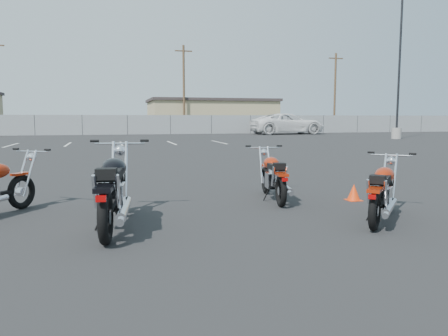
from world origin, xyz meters
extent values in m
plane|color=black|center=(0.00, 0.00, 0.00)|extent=(120.00, 120.00, 0.00)
torus|color=black|center=(-3.12, 1.16, 0.29)|extent=(0.41, 0.53, 0.57)
cylinder|color=silver|center=(-3.12, 1.16, 0.29)|extent=(0.16, 0.18, 0.15)
cube|color=#982109|center=(-3.12, 1.16, 0.59)|extent=(0.28, 0.34, 0.04)
cylinder|color=silver|center=(-2.99, 1.21, 0.59)|extent=(0.25, 0.34, 0.75)
cylinder|color=silver|center=(-3.13, 1.31, 0.59)|extent=(0.25, 0.34, 0.75)
sphere|color=silver|center=(-2.97, 1.39, 0.84)|extent=(0.21, 0.21, 0.15)
cylinder|color=silver|center=(-2.96, 1.40, 0.94)|extent=(0.57, 0.40, 0.03)
cylinder|color=black|center=(-2.70, 1.20, 0.97)|extent=(0.11, 0.09, 0.03)
cylinder|color=black|center=(-3.25, 1.57, 0.97)|extent=(0.11, 0.09, 0.03)
torus|color=black|center=(-1.57, 0.28, 0.34)|extent=(0.20, 0.68, 0.67)
cylinder|color=silver|center=(-1.57, 0.28, 0.34)|extent=(0.13, 0.19, 0.18)
torus|color=black|center=(-1.76, -1.33, 0.34)|extent=(0.20, 0.68, 0.67)
cylinder|color=silver|center=(-1.76, -1.33, 0.34)|extent=(0.13, 0.19, 0.18)
cube|color=black|center=(-1.66, -0.53, 0.38)|extent=(0.25, 1.18, 0.07)
cube|color=silver|center=(-1.67, -0.58, 0.45)|extent=(0.36, 0.46, 0.34)
cylinder|color=silver|center=(-1.67, -0.58, 0.65)|extent=(0.26, 0.30, 0.30)
ellipsoid|color=black|center=(-1.64, -0.33, 0.80)|extent=(0.42, 0.68, 0.29)
cube|color=black|center=(-1.70, -0.86, 0.78)|extent=(0.36, 0.65, 0.11)
cube|color=black|center=(-1.74, -1.14, 0.83)|extent=(0.27, 0.23, 0.13)
cube|color=black|center=(-1.76, -1.36, 0.69)|extent=(0.26, 0.49, 0.06)
cube|color=black|center=(-1.57, 0.28, 0.69)|extent=(0.19, 0.39, 0.04)
cylinder|color=silver|center=(-1.61, -1.18, 0.61)|extent=(0.08, 0.21, 0.44)
cylinder|color=silver|center=(-1.87, -1.15, 0.61)|extent=(0.08, 0.21, 0.44)
cylinder|color=silver|center=(-1.53, -0.88, 0.31)|extent=(0.25, 1.24, 0.14)
cylinder|color=silver|center=(-1.57, -1.24, 0.34)|extent=(0.18, 0.41, 0.15)
cylinder|color=silver|center=(-1.45, 0.40, 0.69)|extent=(0.10, 0.45, 0.88)
cylinder|color=silver|center=(-1.65, 0.42, 0.69)|extent=(0.10, 0.45, 0.88)
sphere|color=silver|center=(-1.53, 0.59, 0.98)|extent=(0.20, 0.20, 0.18)
cylinder|color=silver|center=(-1.53, 0.61, 1.10)|extent=(0.78, 0.13, 0.03)
cylinder|color=black|center=(-1.14, 0.54, 1.14)|extent=(0.14, 0.06, 0.04)
cylinder|color=black|center=(-1.92, 0.63, 1.14)|extent=(0.14, 0.06, 0.04)
cylinder|color=black|center=(-1.83, -0.62, 0.17)|extent=(0.18, 0.05, 0.34)
cube|color=#990505|center=(-1.80, -1.64, 0.61)|extent=(0.12, 0.08, 0.07)
torus|color=black|center=(1.31, 1.53, 0.28)|extent=(0.19, 0.56, 0.55)
cylinder|color=silver|center=(1.31, 1.53, 0.28)|extent=(0.11, 0.16, 0.15)
torus|color=black|center=(1.10, 0.21, 0.28)|extent=(0.19, 0.56, 0.55)
cylinder|color=silver|center=(1.10, 0.21, 0.28)|extent=(0.11, 0.16, 0.15)
cube|color=black|center=(1.20, 0.87, 0.31)|extent=(0.25, 0.97, 0.06)
cube|color=silver|center=(1.20, 0.83, 0.37)|extent=(0.31, 0.39, 0.28)
cylinder|color=silver|center=(1.20, 0.83, 0.53)|extent=(0.22, 0.26, 0.24)
ellipsoid|color=#982109|center=(1.23, 1.04, 0.66)|extent=(0.36, 0.57, 0.24)
cube|color=black|center=(1.16, 0.60, 0.64)|extent=(0.32, 0.54, 0.09)
cube|color=black|center=(1.12, 0.37, 0.68)|extent=(0.23, 0.20, 0.11)
cube|color=#982109|center=(1.09, 0.20, 0.57)|extent=(0.23, 0.41, 0.05)
cube|color=#982109|center=(1.31, 1.53, 0.57)|extent=(0.17, 0.33, 0.04)
cylinder|color=silver|center=(1.23, 0.33, 0.51)|extent=(0.07, 0.17, 0.36)
cylinder|color=silver|center=(1.01, 0.37, 0.51)|extent=(0.07, 0.17, 0.36)
cylinder|color=silver|center=(1.31, 0.58, 0.26)|extent=(0.24, 1.01, 0.12)
cylinder|color=silver|center=(1.26, 0.29, 0.28)|extent=(0.16, 0.34, 0.12)
cylinder|color=silver|center=(1.41, 1.63, 0.57)|extent=(0.10, 0.37, 0.73)
cylinder|color=silver|center=(1.25, 1.65, 0.57)|extent=(0.10, 0.37, 0.73)
sphere|color=silver|center=(1.35, 1.78, 0.81)|extent=(0.17, 0.17, 0.15)
cylinder|color=silver|center=(1.36, 1.80, 0.90)|extent=(0.64, 0.13, 0.03)
cylinder|color=black|center=(1.67, 1.73, 0.94)|extent=(0.11, 0.05, 0.03)
cylinder|color=black|center=(1.04, 1.84, 0.94)|extent=(0.11, 0.05, 0.03)
cylinder|color=black|center=(1.06, 0.80, 0.14)|extent=(0.15, 0.04, 0.28)
cube|color=#990505|center=(1.06, -0.04, 0.51)|extent=(0.10, 0.07, 0.06)
torus|color=black|center=(2.59, -0.60, 0.27)|extent=(0.44, 0.47, 0.55)
cylinder|color=silver|center=(2.59, -0.60, 0.27)|extent=(0.17, 0.17, 0.15)
torus|color=black|center=(1.70, -1.58, 0.27)|extent=(0.44, 0.47, 0.55)
cylinder|color=silver|center=(1.70, -1.58, 0.27)|extent=(0.17, 0.17, 0.15)
cube|color=black|center=(2.15, -1.09, 0.31)|extent=(0.71, 0.77, 0.05)
cube|color=silver|center=(2.12, -1.12, 0.37)|extent=(0.42, 0.43, 0.27)
cylinder|color=silver|center=(2.12, -1.12, 0.53)|extent=(0.29, 0.29, 0.24)
ellipsoid|color=#982109|center=(2.26, -0.97, 0.66)|extent=(0.56, 0.58, 0.23)
cube|color=black|center=(1.96, -1.29, 0.64)|extent=(0.51, 0.53, 0.09)
cube|color=black|center=(1.81, -1.46, 0.68)|extent=(0.26, 0.26, 0.11)
cube|color=#982109|center=(1.69, -1.59, 0.56)|extent=(0.38, 0.39, 0.05)
cube|color=#982109|center=(2.59, -0.60, 0.56)|extent=(0.30, 0.31, 0.04)
cylinder|color=silver|center=(1.87, -1.55, 0.50)|extent=(0.15, 0.16, 0.36)
cylinder|color=silver|center=(1.71, -1.41, 0.50)|extent=(0.15, 0.16, 0.36)
cylinder|color=silver|center=(2.07, -1.39, 0.26)|extent=(0.74, 0.80, 0.12)
cylinder|color=silver|center=(1.87, -1.61, 0.27)|extent=(0.30, 0.31, 0.12)
cylinder|color=silver|center=(2.73, -0.57, 0.57)|extent=(0.28, 0.30, 0.72)
cylinder|color=silver|center=(2.61, -0.46, 0.57)|extent=(0.28, 0.30, 0.72)
sphere|color=silver|center=(2.77, -0.41, 0.80)|extent=(0.21, 0.21, 0.15)
cylinder|color=silver|center=(2.78, -0.40, 0.90)|extent=(0.49, 0.45, 0.03)
cylinder|color=black|center=(3.00, -0.63, 0.93)|extent=(0.10, 0.10, 0.03)
cylinder|color=black|center=(2.53, -0.20, 0.93)|extent=(0.10, 0.10, 0.03)
cylinder|color=black|center=(1.99, -1.07, 0.14)|extent=(0.12, 0.11, 0.27)
cube|color=#990505|center=(1.53, -1.77, 0.50)|extent=(0.10, 0.10, 0.05)
cone|color=#FF3D0D|center=(2.62, 0.44, 0.16)|extent=(0.23, 0.23, 0.29)
cube|color=#FF3D0D|center=(2.62, 0.44, 0.00)|extent=(0.25, 0.25, 0.01)
cylinder|color=gray|center=(18.77, 21.26, 0.40)|extent=(0.70, 0.70, 0.80)
cylinder|color=black|center=(18.77, 21.26, 5.76)|extent=(0.16, 0.16, 9.91)
cube|color=gray|center=(0.00, 35.00, 0.90)|extent=(80.00, 0.04, 1.80)
cylinder|color=black|center=(-8.00, 35.00, 0.90)|extent=(0.06, 0.06, 1.80)
cylinder|color=black|center=(-4.00, 35.00, 0.90)|extent=(0.06, 0.06, 1.80)
cylinder|color=black|center=(0.00, 35.00, 0.90)|extent=(0.06, 0.06, 1.80)
cylinder|color=black|center=(4.00, 35.00, 0.90)|extent=(0.06, 0.06, 1.80)
cylinder|color=black|center=(8.00, 35.00, 0.90)|extent=(0.06, 0.06, 1.80)
cylinder|color=black|center=(12.00, 35.00, 0.90)|extent=(0.06, 0.06, 1.80)
cylinder|color=black|center=(16.00, 35.00, 0.90)|extent=(0.06, 0.06, 1.80)
cylinder|color=black|center=(20.00, 35.00, 0.90)|extent=(0.06, 0.06, 1.80)
cylinder|color=black|center=(24.00, 35.00, 0.90)|extent=(0.06, 0.06, 1.80)
cylinder|color=black|center=(28.00, 35.00, 0.90)|extent=(0.06, 0.06, 1.80)
cylinder|color=black|center=(32.00, 35.00, 0.90)|extent=(0.06, 0.06, 1.80)
cube|color=tan|center=(10.00, 44.00, 1.70)|extent=(14.00, 9.00, 3.40)
cube|color=#382F2F|center=(10.00, 44.00, 3.55)|extent=(14.40, 9.40, 0.30)
cylinder|color=#493422|center=(6.00, 39.00, 4.50)|extent=(0.24, 0.24, 9.00)
cube|color=#493422|center=(6.00, 39.00, 8.40)|extent=(1.80, 0.12, 0.12)
cylinder|color=#493422|center=(24.00, 40.00, 4.50)|extent=(0.24, 0.24, 9.00)
cube|color=#493422|center=(24.00, 40.00, 8.40)|extent=(1.80, 0.12, 0.12)
cube|color=silver|center=(-7.00, 20.00, 0.00)|extent=(0.12, 4.00, 0.01)
cube|color=silver|center=(-4.00, 20.00, 0.00)|extent=(0.12, 4.00, 0.01)
cube|color=silver|center=(-1.00, 20.00, 0.00)|extent=(0.12, 4.00, 0.01)
cube|color=silver|center=(2.00, 20.00, 0.00)|extent=(0.12, 4.00, 0.01)
cube|color=silver|center=(5.00, 20.00, 0.00)|extent=(0.12, 4.00, 0.01)
imported|color=white|center=(14.77, 32.16, 1.54)|extent=(3.33, 8.16, 3.09)
camera|label=1|loc=(-1.69, -6.58, 1.50)|focal=35.00mm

